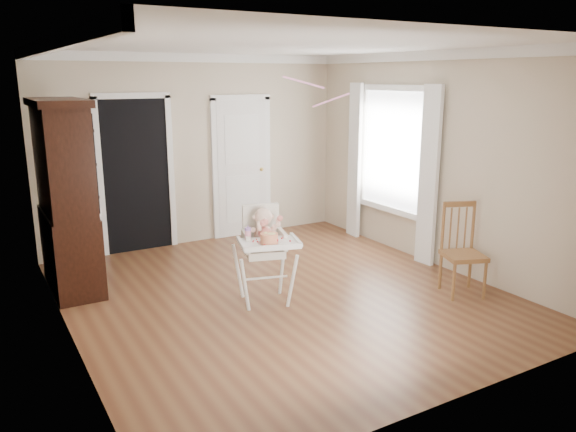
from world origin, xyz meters
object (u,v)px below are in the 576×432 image
cake (269,238)px  sippy_cup (248,233)px  high_chair (264,243)px  china_cabinet (66,197)px  dining_chair (462,252)px

cake → sippy_cup: 0.26m
high_chair → china_cabinet: size_ratio=0.50×
sippy_cup → dining_chair: dining_chair is taller
cake → dining_chair: bearing=-15.8°
china_cabinet → dining_chair: bearing=-32.4°
high_chair → sippy_cup: size_ratio=6.64×
sippy_cup → china_cabinet: bearing=134.1°
cake → china_cabinet: size_ratio=0.11×
dining_chair → cake: bearing=-173.9°
cake → high_chair: bearing=72.4°
china_cabinet → sippy_cup: bearing=-45.9°
cake → china_cabinet: (-1.62, 1.77, 0.28)m
high_chair → sippy_cup: (-0.21, -0.05, 0.15)m
high_chair → dining_chair: bearing=-7.0°
sippy_cup → cake: bearing=-61.2°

